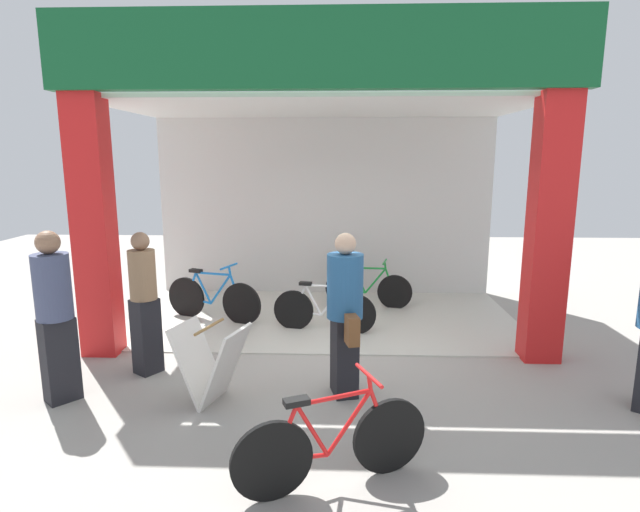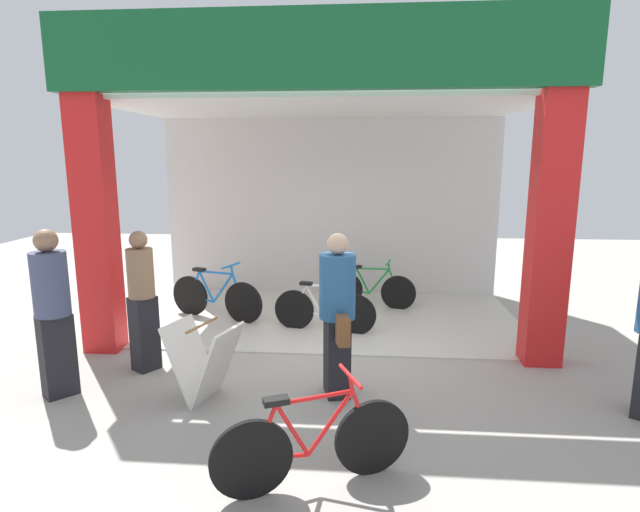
{
  "view_description": "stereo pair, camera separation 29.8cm",
  "coord_description": "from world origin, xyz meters",
  "px_view_note": "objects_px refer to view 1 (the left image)",
  "views": [
    {
      "loc": [
        0.25,
        -6.13,
        2.5
      ],
      "look_at": [
        0.0,
        0.78,
        1.15
      ],
      "focal_mm": 28.41,
      "sensor_mm": 36.0,
      "label": 1
    },
    {
      "loc": [
        0.55,
        -6.12,
        2.5
      ],
      "look_at": [
        0.0,
        0.78,
        1.15
      ],
      "focal_mm": 28.41,
      "sensor_mm": 36.0,
      "label": 2
    }
  ],
  "objects_px": {
    "pedestrian_2": "(144,303)",
    "bicycle_inside_0": "(324,310)",
    "pedestrian_3": "(345,312)",
    "bicycle_inside_1": "(368,288)",
    "bicycle_parked_0": "(333,444)",
    "pedestrian_0": "(55,314)",
    "sandwich_board_sign": "(211,364)",
    "bicycle_inside_2": "(213,298)"
  },
  "relations": [
    {
      "from": "bicycle_inside_2",
      "to": "pedestrian_2",
      "type": "distance_m",
      "value": 2.01
    },
    {
      "from": "bicycle_inside_1",
      "to": "pedestrian_3",
      "type": "distance_m",
      "value": 3.32
    },
    {
      "from": "bicycle_inside_0",
      "to": "bicycle_inside_1",
      "type": "relative_size",
      "value": 1.03
    },
    {
      "from": "bicycle_parked_0",
      "to": "pedestrian_0",
      "type": "distance_m",
      "value": 3.18
    },
    {
      "from": "bicycle_inside_1",
      "to": "pedestrian_2",
      "type": "xyz_separation_m",
      "value": [
        -2.74,
        -2.76,
        0.53
      ]
    },
    {
      "from": "bicycle_inside_1",
      "to": "pedestrian_2",
      "type": "height_order",
      "value": "pedestrian_2"
    },
    {
      "from": "bicycle_inside_2",
      "to": "pedestrian_2",
      "type": "relative_size",
      "value": 0.94
    },
    {
      "from": "pedestrian_2",
      "to": "pedestrian_3",
      "type": "bearing_deg",
      "value": -11.81
    },
    {
      "from": "bicycle_parked_0",
      "to": "sandwich_board_sign",
      "type": "relative_size",
      "value": 1.78
    },
    {
      "from": "pedestrian_2",
      "to": "pedestrian_3",
      "type": "height_order",
      "value": "pedestrian_3"
    },
    {
      "from": "bicycle_inside_2",
      "to": "bicycle_parked_0",
      "type": "distance_m",
      "value": 4.39
    },
    {
      "from": "pedestrian_2",
      "to": "sandwich_board_sign",
      "type": "bearing_deg",
      "value": -37.07
    },
    {
      "from": "bicycle_inside_1",
      "to": "pedestrian_0",
      "type": "distance_m",
      "value": 4.89
    },
    {
      "from": "sandwich_board_sign",
      "to": "pedestrian_0",
      "type": "height_order",
      "value": "pedestrian_0"
    },
    {
      "from": "bicycle_inside_1",
      "to": "bicycle_parked_0",
      "type": "height_order",
      "value": "bicycle_parked_0"
    },
    {
      "from": "bicycle_inside_0",
      "to": "sandwich_board_sign",
      "type": "xyz_separation_m",
      "value": [
        -1.1,
        -2.19,
        0.08
      ]
    },
    {
      "from": "bicycle_inside_2",
      "to": "pedestrian_2",
      "type": "xyz_separation_m",
      "value": [
        -0.31,
        -1.93,
        0.49
      ]
    },
    {
      "from": "pedestrian_0",
      "to": "bicycle_inside_0",
      "type": "bearing_deg",
      "value": 39.56
    },
    {
      "from": "sandwich_board_sign",
      "to": "bicycle_inside_2",
      "type": "bearing_deg",
      "value": 103.47
    },
    {
      "from": "bicycle_inside_1",
      "to": "pedestrian_0",
      "type": "bearing_deg",
      "value": -134.13
    },
    {
      "from": "bicycle_inside_0",
      "to": "sandwich_board_sign",
      "type": "relative_size",
      "value": 1.79
    },
    {
      "from": "bicycle_inside_1",
      "to": "pedestrian_2",
      "type": "distance_m",
      "value": 3.93
    },
    {
      "from": "sandwich_board_sign",
      "to": "bicycle_inside_1",
      "type": "bearing_deg",
      "value": 62.49
    },
    {
      "from": "bicycle_inside_0",
      "to": "pedestrian_0",
      "type": "bearing_deg",
      "value": -140.44
    },
    {
      "from": "bicycle_parked_0",
      "to": "sandwich_board_sign",
      "type": "height_order",
      "value": "bicycle_parked_0"
    },
    {
      "from": "bicycle_inside_2",
      "to": "pedestrian_0",
      "type": "xyz_separation_m",
      "value": [
        -0.94,
        -2.65,
        0.58
      ]
    },
    {
      "from": "sandwich_board_sign",
      "to": "pedestrian_3",
      "type": "relative_size",
      "value": 0.48
    },
    {
      "from": "pedestrian_0",
      "to": "sandwich_board_sign",
      "type": "bearing_deg",
      "value": 0.59
    },
    {
      "from": "pedestrian_2",
      "to": "bicycle_inside_0",
      "type": "bearing_deg",
      "value": 36.08
    },
    {
      "from": "bicycle_inside_0",
      "to": "bicycle_parked_0",
      "type": "height_order",
      "value": "bicycle_parked_0"
    },
    {
      "from": "bicycle_parked_0",
      "to": "pedestrian_3",
      "type": "relative_size",
      "value": 0.85
    },
    {
      "from": "bicycle_parked_0",
      "to": "pedestrian_3",
      "type": "distance_m",
      "value": 1.65
    },
    {
      "from": "pedestrian_3",
      "to": "bicycle_inside_1",
      "type": "bearing_deg",
      "value": 82.46
    },
    {
      "from": "bicycle_parked_0",
      "to": "sandwich_board_sign",
      "type": "xyz_separation_m",
      "value": [
        -1.27,
        1.33,
        0.06
      ]
    },
    {
      "from": "bicycle_parked_0",
      "to": "pedestrian_3",
      "type": "xyz_separation_m",
      "value": [
        0.11,
        1.55,
        0.56
      ]
    },
    {
      "from": "bicycle_inside_1",
      "to": "bicycle_parked_0",
      "type": "relative_size",
      "value": 0.98
    },
    {
      "from": "bicycle_inside_2",
      "to": "pedestrian_0",
      "type": "relative_size",
      "value": 0.87
    },
    {
      "from": "pedestrian_0",
      "to": "pedestrian_3",
      "type": "height_order",
      "value": "pedestrian_0"
    },
    {
      "from": "bicycle_inside_1",
      "to": "bicycle_parked_0",
      "type": "bearing_deg",
      "value": -96.41
    },
    {
      "from": "bicycle_parked_0",
      "to": "bicycle_inside_0",
      "type": "bearing_deg",
      "value": 92.78
    },
    {
      "from": "bicycle_inside_1",
      "to": "sandwich_board_sign",
      "type": "xyz_separation_m",
      "value": [
        -1.81,
        -3.47,
        0.09
      ]
    },
    {
      "from": "bicycle_inside_1",
      "to": "pedestrian_3",
      "type": "relative_size",
      "value": 0.83
    }
  ]
}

